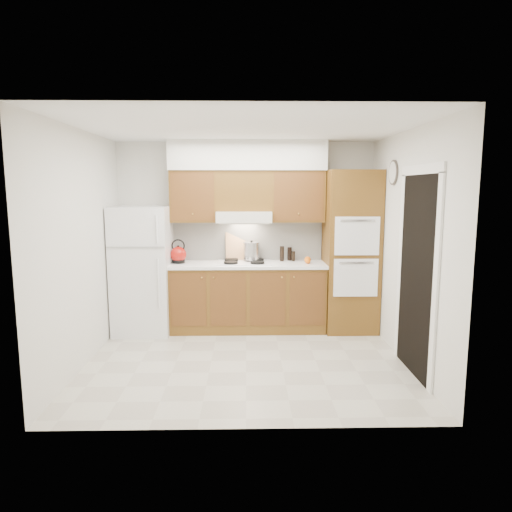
{
  "coord_description": "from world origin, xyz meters",
  "views": [
    {
      "loc": [
        0.01,
        -5.0,
        1.96
      ],
      "look_at": [
        0.12,
        0.45,
        1.15
      ],
      "focal_mm": 32.0,
      "sensor_mm": 36.0,
      "label": 1
    }
  ],
  "objects_px": {
    "oven_cabinet": "(351,252)",
    "stock_pot": "(252,251)",
    "fridge": "(143,270)",
    "kettle": "(178,255)"
  },
  "relations": [
    {
      "from": "kettle",
      "to": "stock_pot",
      "type": "relative_size",
      "value": 0.93
    },
    {
      "from": "fridge",
      "to": "oven_cabinet",
      "type": "bearing_deg",
      "value": 0.7
    },
    {
      "from": "fridge",
      "to": "oven_cabinet",
      "type": "distance_m",
      "value": 2.86
    },
    {
      "from": "fridge",
      "to": "oven_cabinet",
      "type": "relative_size",
      "value": 0.78
    },
    {
      "from": "kettle",
      "to": "oven_cabinet",
      "type": "bearing_deg",
      "value": -2.52
    },
    {
      "from": "oven_cabinet",
      "to": "stock_pot",
      "type": "relative_size",
      "value": 9.32
    },
    {
      "from": "oven_cabinet",
      "to": "stock_pot",
      "type": "xyz_separation_m",
      "value": [
        -1.36,
        0.15,
        -0.01
      ]
    },
    {
      "from": "fridge",
      "to": "oven_cabinet",
      "type": "height_order",
      "value": "oven_cabinet"
    },
    {
      "from": "fridge",
      "to": "stock_pot",
      "type": "distance_m",
      "value": 1.51
    },
    {
      "from": "fridge",
      "to": "kettle",
      "type": "xyz_separation_m",
      "value": [
        0.47,
        0.08,
        0.2
      ]
    }
  ]
}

